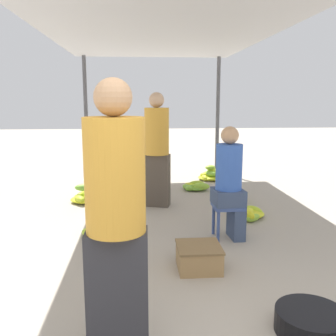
{
  "coord_description": "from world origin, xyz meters",
  "views": [
    {
      "loc": [
        -0.31,
        -1.34,
        1.59
      ],
      "look_at": [
        0.0,
        2.59,
        0.88
      ],
      "focal_mm": 40.0,
      "sensor_mm": 36.0,
      "label": 1
    }
  ],
  "objects_px": {
    "stool": "(228,211)",
    "banana_pile_right_1": "(235,197)",
    "crate_near": "(199,257)",
    "banana_pile_left_0": "(101,229)",
    "banana_pile_right_0": "(248,213)",
    "shopper_walking_mid": "(157,148)",
    "banana_pile_right_3": "(212,176)",
    "vendor_foreground": "(116,216)",
    "banana_pile_left_1": "(86,197)",
    "banana_pile_right_2": "(195,187)",
    "basin_black": "(311,322)",
    "vendor_seated": "(230,181)"
  },
  "relations": [
    {
      "from": "stool",
      "to": "banana_pile_right_1",
      "type": "distance_m",
      "value": 1.62
    },
    {
      "from": "stool",
      "to": "crate_near",
      "type": "height_order",
      "value": "stool"
    },
    {
      "from": "banana_pile_left_0",
      "to": "banana_pile_right_0",
      "type": "bearing_deg",
      "value": 14.43
    },
    {
      "from": "banana_pile_left_0",
      "to": "shopper_walking_mid",
      "type": "height_order",
      "value": "shopper_walking_mid"
    },
    {
      "from": "banana_pile_right_3",
      "to": "stool",
      "type": "bearing_deg",
      "value": -98.11
    },
    {
      "from": "banana_pile_right_0",
      "to": "shopper_walking_mid",
      "type": "relative_size",
      "value": 0.32
    },
    {
      "from": "banana_pile_right_3",
      "to": "banana_pile_left_0",
      "type": "bearing_deg",
      "value": -123.13
    },
    {
      "from": "vendor_foreground",
      "to": "banana_pile_left_1",
      "type": "height_order",
      "value": "vendor_foreground"
    },
    {
      "from": "banana_pile_right_2",
      "to": "crate_near",
      "type": "xyz_separation_m",
      "value": [
        -0.44,
        -3.15,
        0.05
      ]
    },
    {
      "from": "banana_pile_right_2",
      "to": "shopper_walking_mid",
      "type": "bearing_deg",
      "value": -127.89
    },
    {
      "from": "basin_black",
      "to": "crate_near",
      "type": "distance_m",
      "value": 1.22
    },
    {
      "from": "vendor_seated",
      "to": "banana_pile_left_0",
      "type": "distance_m",
      "value": 1.64
    },
    {
      "from": "basin_black",
      "to": "shopper_walking_mid",
      "type": "bearing_deg",
      "value": 105.48
    },
    {
      "from": "vendor_seated",
      "to": "shopper_walking_mid",
      "type": "xyz_separation_m",
      "value": [
        -0.77,
        1.43,
        0.21
      ]
    },
    {
      "from": "vendor_seated",
      "to": "banana_pile_right_3",
      "type": "relative_size",
      "value": 1.99
    },
    {
      "from": "banana_pile_right_3",
      "to": "crate_near",
      "type": "bearing_deg",
      "value": -102.96
    },
    {
      "from": "banana_pile_right_0",
      "to": "vendor_foreground",
      "type": "bearing_deg",
      "value": -121.71
    },
    {
      "from": "vendor_seated",
      "to": "banana_pile_right_2",
      "type": "distance_m",
      "value": 2.44
    },
    {
      "from": "banana_pile_right_2",
      "to": "basin_black",
      "type": "bearing_deg",
      "value": -87.6
    },
    {
      "from": "vendor_foreground",
      "to": "stool",
      "type": "distance_m",
      "value": 2.3
    },
    {
      "from": "stool",
      "to": "basin_black",
      "type": "bearing_deg",
      "value": -85.18
    },
    {
      "from": "vendor_foreground",
      "to": "vendor_seated",
      "type": "distance_m",
      "value": 2.25
    },
    {
      "from": "banana_pile_right_0",
      "to": "banana_pile_left_0",
      "type": "bearing_deg",
      "value": -165.57
    },
    {
      "from": "stool",
      "to": "vendor_seated",
      "type": "height_order",
      "value": "vendor_seated"
    },
    {
      "from": "vendor_foreground",
      "to": "banana_pile_right_2",
      "type": "height_order",
      "value": "vendor_foreground"
    },
    {
      "from": "banana_pile_right_1",
      "to": "banana_pile_right_0",
      "type": "bearing_deg",
      "value": -92.07
    },
    {
      "from": "vendor_seated",
      "to": "banana_pile_left_0",
      "type": "height_order",
      "value": "vendor_seated"
    },
    {
      "from": "banana_pile_right_0",
      "to": "shopper_walking_mid",
      "type": "height_order",
      "value": "shopper_walking_mid"
    },
    {
      "from": "vendor_foreground",
      "to": "crate_near",
      "type": "height_order",
      "value": "vendor_foreground"
    },
    {
      "from": "banana_pile_right_3",
      "to": "banana_pile_right_2",
      "type": "bearing_deg",
      "value": -119.73
    },
    {
      "from": "vendor_foreground",
      "to": "banana_pile_left_1",
      "type": "xyz_separation_m",
      "value": [
        -0.69,
        3.59,
        -0.8
      ]
    },
    {
      "from": "vendor_foreground",
      "to": "basin_black",
      "type": "height_order",
      "value": "vendor_foreground"
    },
    {
      "from": "banana_pile_left_0",
      "to": "banana_pile_right_3",
      "type": "relative_size",
      "value": 0.74
    },
    {
      "from": "banana_pile_left_1",
      "to": "banana_pile_right_2",
      "type": "xyz_separation_m",
      "value": [
        1.83,
        0.67,
        -0.03
      ]
    },
    {
      "from": "banana_pile_right_2",
      "to": "shopper_walking_mid",
      "type": "height_order",
      "value": "shopper_walking_mid"
    },
    {
      "from": "vendor_foreground",
      "to": "banana_pile_right_1",
      "type": "xyz_separation_m",
      "value": [
        1.65,
        3.43,
        -0.81
      ]
    },
    {
      "from": "banana_pile_right_2",
      "to": "shopper_walking_mid",
      "type": "distance_m",
      "value": 1.44
    },
    {
      "from": "banana_pile_right_2",
      "to": "crate_near",
      "type": "height_order",
      "value": "crate_near"
    },
    {
      "from": "banana_pile_right_2",
      "to": "banana_pile_left_1",
      "type": "bearing_deg",
      "value": -159.82
    },
    {
      "from": "basin_black",
      "to": "banana_pile_right_1",
      "type": "distance_m",
      "value": 3.38
    },
    {
      "from": "banana_pile_right_2",
      "to": "shopper_walking_mid",
      "type": "xyz_separation_m",
      "value": [
        -0.73,
        -0.94,
        0.82
      ]
    },
    {
      "from": "banana_pile_right_3",
      "to": "crate_near",
      "type": "height_order",
      "value": "banana_pile_right_3"
    },
    {
      "from": "banana_pile_left_1",
      "to": "banana_pile_right_3",
      "type": "bearing_deg",
      "value": 33.17
    },
    {
      "from": "banana_pile_left_0",
      "to": "crate_near",
      "type": "relative_size",
      "value": 1.16
    },
    {
      "from": "banana_pile_left_1",
      "to": "banana_pile_right_0",
      "type": "xyz_separation_m",
      "value": [
        2.31,
        -0.96,
        -0.03
      ]
    },
    {
      "from": "banana_pile_left_0",
      "to": "banana_pile_right_2",
      "type": "relative_size",
      "value": 0.96
    },
    {
      "from": "vendor_seated",
      "to": "banana_pile_left_0",
      "type": "relative_size",
      "value": 2.71
    },
    {
      "from": "banana_pile_left_0",
      "to": "banana_pile_left_1",
      "type": "relative_size",
      "value": 0.82
    },
    {
      "from": "banana_pile_right_0",
      "to": "banana_pile_right_3",
      "type": "bearing_deg",
      "value": 90.14
    },
    {
      "from": "vendor_foreground",
      "to": "shopper_walking_mid",
      "type": "bearing_deg",
      "value": 82.91
    }
  ]
}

